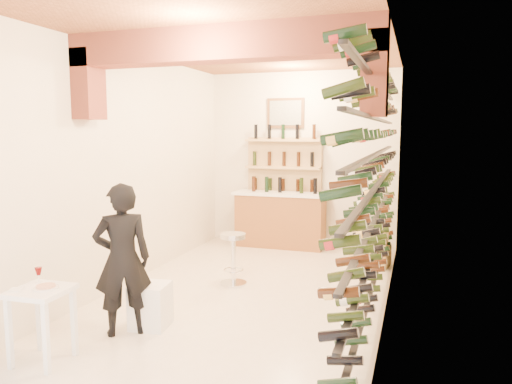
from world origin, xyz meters
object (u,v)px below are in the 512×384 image
chrome_barstool (233,255)px  crate_lower (370,255)px  tasting_table (41,302)px  person (122,260)px  wine_rack (371,179)px  back_counter (280,218)px  white_stool (151,305)px

chrome_barstool → crate_lower: bearing=42.6°
tasting_table → person: person is taller
wine_rack → chrome_barstool: size_ratio=7.96×
back_counter → tasting_table: 5.16m
back_counter → person: person is taller
tasting_table → chrome_barstool: tasting_table is taller
back_counter → chrome_barstool: bearing=-90.4°
tasting_table → crate_lower: 5.00m
wine_rack → back_counter: size_ratio=3.35×
tasting_table → person: size_ratio=0.53×
wine_rack → chrome_barstool: (-1.85, 0.26, -1.13)m
person → tasting_table: bearing=28.1°
white_stool → person: (-0.17, -0.25, 0.56)m
wine_rack → crate_lower: wine_rack is taller
white_stool → crate_lower: (2.04, 3.25, -0.07)m
tasting_table → crate_lower: (2.56, 4.28, -0.40)m
wine_rack → white_stool: bearing=-146.8°
wine_rack → back_counter: wine_rack is taller
crate_lower → white_stool: bearing=-122.1°
chrome_barstool → tasting_table: bearing=-107.3°
back_counter → chrome_barstool: (-0.01, -2.39, -0.12)m
tasting_table → back_counter: bearing=78.0°
wine_rack → chrome_barstool: 2.18m
tasting_table → chrome_barstool: size_ratio=1.18×
wine_rack → person: bearing=-144.6°
back_counter → white_stool: (-0.34, -4.07, -0.29)m
wine_rack → person: size_ratio=3.58×
tasting_table → white_stool: 1.20m
person → crate_lower: person is taller
person → crate_lower: (2.21, 3.50, -0.62)m
tasting_table → white_stool: size_ratio=1.77×
back_counter → tasting_table: bearing=-99.5°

